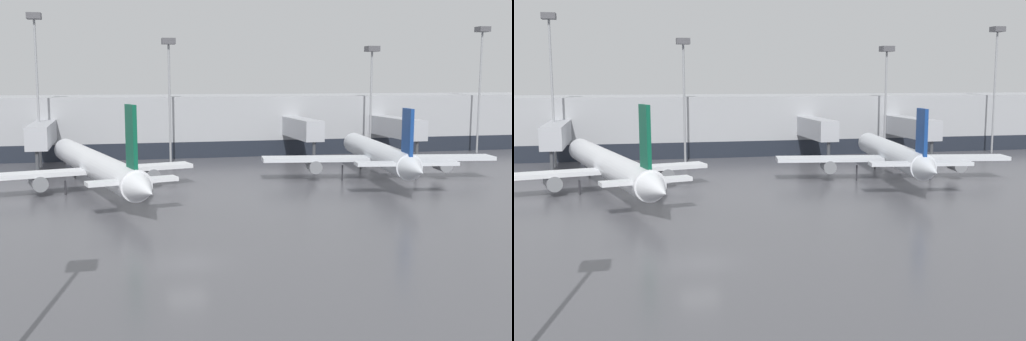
# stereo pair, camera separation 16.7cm
# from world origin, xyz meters

# --- Properties ---
(ground_plane) EXTENTS (320.00, 320.00, 0.00)m
(ground_plane) POSITION_xyz_m (0.00, 0.00, 0.00)
(ground_plane) COLOR #4C4C51
(terminal_building) EXTENTS (160.00, 31.25, 9.00)m
(terminal_building) POSITION_xyz_m (0.19, 61.79, 4.50)
(terminal_building) COLOR #9EA0A5
(terminal_building) RESTS_ON ground_plane
(parked_jet_2) EXTENTS (20.78, 38.06, 9.55)m
(parked_jet_2) POSITION_xyz_m (-5.95, 28.66, 2.70)
(parked_jet_2) COLOR silver
(parked_jet_2) RESTS_ON ground_plane
(parked_jet_3) EXTENTS (27.27, 31.56, 8.77)m
(parked_jet_3) POSITION_xyz_m (26.00, 28.99, 2.95)
(parked_jet_3) COLOR silver
(parked_jet_3) RESTS_ON ground_plane
(apron_light_mast_0) EXTENTS (1.80, 1.80, 17.08)m
(apron_light_mast_0) POSITION_xyz_m (3.82, 48.88, 13.59)
(apron_light_mast_0) COLOR gray
(apron_light_mast_0) RESTS_ON ground_plane
(apron_light_mast_1) EXTENTS (1.80, 1.80, 19.61)m
(apron_light_mast_1) POSITION_xyz_m (52.55, 50.95, 15.34)
(apron_light_mast_1) COLOR gray
(apron_light_mast_1) RESTS_ON ground_plane
(apron_light_mast_2) EXTENTS (1.80, 1.80, 16.38)m
(apron_light_mast_2) POSITION_xyz_m (33.62, 49.41, 13.10)
(apron_light_mast_2) COLOR gray
(apron_light_mast_2) RESTS_ON ground_plane
(apron_light_mast_3) EXTENTS (1.80, 1.80, 20.08)m
(apron_light_mast_3) POSITION_xyz_m (-13.39, 49.20, 15.65)
(apron_light_mast_3) COLOR gray
(apron_light_mast_3) RESTS_ON ground_plane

